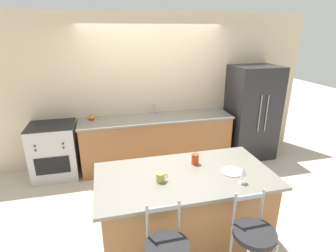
{
  "coord_description": "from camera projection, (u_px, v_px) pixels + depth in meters",
  "views": [
    {
      "loc": [
        -0.89,
        -4.01,
        2.39
      ],
      "look_at": [
        -0.04,
        -0.62,
        1.12
      ],
      "focal_mm": 28.0,
      "sensor_mm": 36.0,
      "label": 1
    }
  ],
  "objects": [
    {
      "name": "ground_plane",
      "position": [
        162.0,
        173.0,
        4.67
      ],
      "size": [
        18.0,
        18.0,
        0.0
      ],
      "primitive_type": "plane",
      "color": "beige"
    },
    {
      "name": "wall_back",
      "position": [
        153.0,
        90.0,
        4.86
      ],
      "size": [
        6.0,
        0.07,
        2.7
      ],
      "color": "beige",
      "rests_on": "ground_plane"
    },
    {
      "name": "back_counter",
      "position": [
        157.0,
        141.0,
        4.86
      ],
      "size": [
        2.73,
        0.7,
        0.93
      ],
      "color": "#936038",
      "rests_on": "ground_plane"
    },
    {
      "name": "sink_faucet",
      "position": [
        154.0,
        107.0,
        4.84
      ],
      "size": [
        0.02,
        0.13,
        0.22
      ],
      "color": "#ADAFB5",
      "rests_on": "back_counter"
    },
    {
      "name": "kitchen_island",
      "position": [
        184.0,
        209.0,
        3.01
      ],
      "size": [
        1.93,
        1.01,
        0.92
      ],
      "color": "#936038",
      "rests_on": "ground_plane"
    },
    {
      "name": "refrigerator",
      "position": [
        251.0,
        112.0,
        5.09
      ],
      "size": [
        0.86,
        0.76,
        1.79
      ],
      "color": "#232326",
      "rests_on": "ground_plane"
    },
    {
      "name": "oven_range",
      "position": [
        55.0,
        151.0,
        4.45
      ],
      "size": [
        0.73,
        0.65,
        0.94
      ],
      "color": "#B7B7BC",
      "rests_on": "ground_plane"
    },
    {
      "name": "bar_stool_far",
      "position": [
        252.0,
        244.0,
        2.34
      ],
      "size": [
        0.38,
        0.38,
        1.06
      ],
      "color": "#99999E",
      "rests_on": "ground_plane"
    },
    {
      "name": "dinner_plate",
      "position": [
        232.0,
        171.0,
        2.89
      ],
      "size": [
        0.24,
        0.24,
        0.02
      ],
      "color": "white",
      "rests_on": "kitchen_island"
    },
    {
      "name": "wine_glass",
      "position": [
        243.0,
        171.0,
        2.65
      ],
      "size": [
        0.07,
        0.07,
        0.19
      ],
      "color": "white",
      "rests_on": "kitchen_island"
    },
    {
      "name": "coffee_mug",
      "position": [
        161.0,
        177.0,
        2.7
      ],
      "size": [
        0.12,
        0.09,
        0.1
      ],
      "color": "#C1B251",
      "rests_on": "kitchen_island"
    },
    {
      "name": "tumbler_cup",
      "position": [
        195.0,
        159.0,
        3.06
      ],
      "size": [
        0.09,
        0.09,
        0.12
      ],
      "color": "red",
      "rests_on": "kitchen_island"
    },
    {
      "name": "pumpkin_decoration",
      "position": [
        91.0,
        118.0,
        4.53
      ],
      "size": [
        0.11,
        0.11,
        0.11
      ],
      "color": "orange",
      "rests_on": "back_counter"
    }
  ]
}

